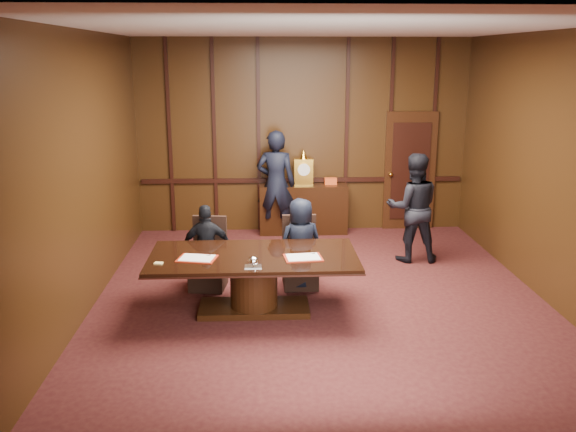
% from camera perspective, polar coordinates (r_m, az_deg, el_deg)
% --- Properties ---
extents(room, '(7.00, 7.04, 3.50)m').
position_cam_1_polar(room, '(7.89, 3.61, 4.13)').
color(room, black).
rests_on(room, ground).
extents(sideboard, '(1.60, 0.45, 1.54)m').
position_cam_1_polar(sideboard, '(11.19, 1.44, 0.85)').
color(sideboard, black).
rests_on(sideboard, ground).
extents(conference_table, '(2.62, 1.32, 0.76)m').
position_cam_1_polar(conference_table, '(7.74, -3.23, -5.40)').
color(conference_table, black).
rests_on(conference_table, ground).
extents(folder_left, '(0.52, 0.42, 0.02)m').
position_cam_1_polar(folder_left, '(7.58, -8.50, -3.94)').
color(folder_left, maroon).
rests_on(folder_left, conference_table).
extents(folder_right, '(0.49, 0.38, 0.02)m').
position_cam_1_polar(folder_right, '(7.53, 1.42, -3.90)').
color(folder_right, maroon).
rests_on(folder_right, conference_table).
extents(inkstand, '(0.20, 0.14, 0.12)m').
position_cam_1_polar(inkstand, '(7.22, -3.29, -4.36)').
color(inkstand, white).
rests_on(inkstand, conference_table).
extents(notepad, '(0.11, 0.09, 0.01)m').
position_cam_1_polar(notepad, '(7.49, -12.02, -4.34)').
color(notepad, '#EFCE75').
rests_on(notepad, conference_table).
extents(chair_left, '(0.54, 0.54, 0.99)m').
position_cam_1_polar(chair_left, '(8.67, -7.46, -4.78)').
color(chair_left, black).
rests_on(chair_left, ground).
extents(chair_right, '(0.49, 0.49, 0.99)m').
position_cam_1_polar(chair_right, '(8.66, 1.14, -4.68)').
color(chair_right, black).
rests_on(chair_right, ground).
extents(signatory_left, '(0.73, 0.34, 1.21)m').
position_cam_1_polar(signatory_left, '(8.50, -7.59, -2.96)').
color(signatory_left, black).
rests_on(signatory_left, ground).
extents(signatory_right, '(0.72, 0.58, 1.29)m').
position_cam_1_polar(signatory_right, '(8.48, 1.19, -2.62)').
color(signatory_right, black).
rests_on(signatory_right, ground).
extents(witness_left, '(0.77, 0.58, 1.92)m').
position_cam_1_polar(witness_left, '(10.90, -1.14, 3.04)').
color(witness_left, black).
rests_on(witness_left, ground).
extents(witness_right, '(0.87, 0.70, 1.73)m').
position_cam_1_polar(witness_right, '(9.77, 11.62, 0.77)').
color(witness_right, black).
rests_on(witness_right, ground).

